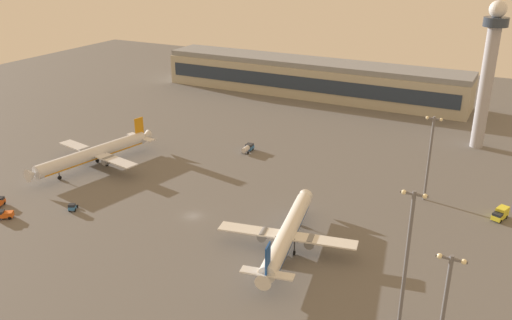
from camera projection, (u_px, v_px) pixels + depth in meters
The scene contains 12 objects.
ground_plane at pixel (193, 216), 142.97m from camera, with size 416.00×416.00×0.00m, color #605E5B.
terminal_building at pixel (311, 78), 254.10m from camera, with size 143.97×22.40×16.40m.
control_tower at pixel (489, 67), 181.07m from camera, with size 8.00×8.00×49.94m.
airplane_near_gate at pixel (287, 234), 125.96m from camera, with size 32.83×41.96×10.82m.
airplane_mid_apron at pixel (95, 153), 172.99m from camera, with size 35.70×45.62×11.76m.
pushback_tug at pixel (72, 207), 145.37m from camera, with size 2.99×3.55×2.05m.
fuel_truck at pixel (248, 148), 186.45m from camera, with size 2.73×6.42×2.35m.
cargo_loader at pixel (4, 214), 141.27m from camera, with size 4.53×3.94×2.25m.
catering_truck at pixel (501, 214), 140.81m from camera, with size 4.07×6.11×3.05m.
apron_light_west at pixel (430, 153), 146.97m from camera, with size 4.80×0.90×24.32m.
apron_light_central at pixel (444, 306), 86.72m from camera, with size 4.80×0.90×22.35m.
apron_light_east at pixel (407, 251), 97.20m from camera, with size 4.80×0.90×27.48m.
Camera 1 is at (73.48, -105.11, 67.01)m, focal length 38.06 mm.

